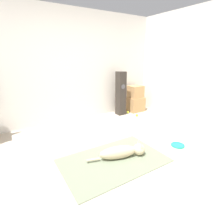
# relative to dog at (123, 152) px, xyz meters

# --- Properties ---
(ground_plane) EXTENTS (12.00, 12.00, 0.00)m
(ground_plane) POSITION_rel_dog_xyz_m (-0.33, 0.01, -0.11)
(ground_plane) COLOR #B2A38E
(wall_back) EXTENTS (8.00, 0.06, 2.55)m
(wall_back) POSITION_rel_dog_xyz_m (-0.33, 2.11, 1.16)
(wall_back) COLOR silver
(wall_back) RESTS_ON ground_plane
(wall_right) EXTENTS (0.06, 8.00, 2.55)m
(wall_right) POSITION_rel_dog_xyz_m (2.27, 0.01, 1.16)
(wall_right) COLOR silver
(wall_right) RESTS_ON ground_plane
(area_rug) EXTENTS (1.56, 1.01, 0.01)m
(area_rug) POSITION_rel_dog_xyz_m (-0.17, 0.02, -0.11)
(area_rug) COLOR slate
(area_rug) RESTS_ON ground_plane
(dog) EXTENTS (0.91, 0.36, 0.24)m
(dog) POSITION_rel_dog_xyz_m (0.00, 0.00, 0.00)
(dog) COLOR beige
(dog) RESTS_ON area_rug
(frisbee) EXTENTS (0.23, 0.23, 0.03)m
(frisbee) POSITION_rel_dog_xyz_m (1.05, -0.21, -0.10)
(frisbee) COLOR #199E7A
(frisbee) RESTS_ON ground_plane
(cardboard_box_lower) EXTENTS (0.44, 0.39, 0.40)m
(cardboard_box_lower) POSITION_rel_dog_xyz_m (1.74, 1.82, 0.09)
(cardboard_box_lower) COLOR tan
(cardboard_box_lower) RESTS_ON ground_plane
(cardboard_box_upper) EXTENTS (0.38, 0.33, 0.33)m
(cardboard_box_upper) POSITION_rel_dog_xyz_m (1.73, 1.82, 0.46)
(cardboard_box_upper) COLOR tan
(cardboard_box_upper) RESTS_ON cardboard_box_lower
(floor_speaker) EXTENTS (0.21, 0.22, 1.15)m
(floor_speaker) POSITION_rel_dog_xyz_m (1.21, 1.80, 0.46)
(floor_speaker) COLOR #2D2823
(floor_speaker) RESTS_ON ground_plane
(tennis_ball_by_boxes) EXTENTS (0.07, 0.07, 0.07)m
(tennis_ball_by_boxes) POSITION_rel_dog_xyz_m (1.42, 1.74, -0.08)
(tennis_ball_by_boxes) COLOR #C6E033
(tennis_ball_by_boxes) RESTS_ON ground_plane
(tennis_ball_near_speaker) EXTENTS (0.07, 0.07, 0.07)m
(tennis_ball_near_speaker) POSITION_rel_dog_xyz_m (1.28, 1.77, -0.08)
(tennis_ball_near_speaker) COLOR #C6E033
(tennis_ball_near_speaker) RESTS_ON ground_plane
(tennis_ball_loose_on_carpet) EXTENTS (0.07, 0.07, 0.07)m
(tennis_ball_loose_on_carpet) POSITION_rel_dog_xyz_m (1.47, 1.41, -0.08)
(tennis_ball_loose_on_carpet) COLOR #C6E033
(tennis_ball_loose_on_carpet) RESTS_ON ground_plane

